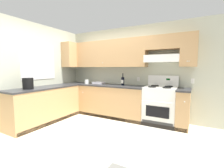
{
  "coord_description": "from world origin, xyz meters",
  "views": [
    {
      "loc": [
        2.14,
        -2.61,
        1.39
      ],
      "look_at": [
        0.34,
        0.7,
        1.0
      ],
      "focal_mm": 24.83,
      "sensor_mm": 36.0,
      "label": 1
    }
  ],
  "objects": [
    {
      "name": "bucket",
      "position": [
        -1.22,
        -0.45,
        1.04
      ],
      "size": [
        0.24,
        0.24,
        0.26
      ],
      "color": "black",
      "rests_on": "counter_left_run"
    },
    {
      "name": "bowl",
      "position": [
        -0.49,
        1.36,
        0.93
      ],
      "size": [
        0.35,
        0.24,
        0.06
      ],
      "color": "silver",
      "rests_on": "counter_back_run"
    },
    {
      "name": "wall_left",
      "position": [
        -1.59,
        0.23,
        1.34
      ],
      "size": [
        0.47,
        4.0,
        2.55
      ],
      "color": "#B7BAA3",
      "rests_on": "ground_plane"
    },
    {
      "name": "stove",
      "position": [
        1.39,
        1.25,
        0.48
      ],
      "size": [
        0.76,
        0.62,
        1.2
      ],
      "color": "white",
      "rests_on": "ground_plane"
    },
    {
      "name": "counter_left_run",
      "position": [
        -1.24,
        -0.0,
        0.45
      ],
      "size": [
        0.63,
        1.91,
        0.91
      ],
      "color": "tan",
      "rests_on": "ground_plane"
    },
    {
      "name": "counter_back_run",
      "position": [
        -0.04,
        1.24,
        0.45
      ],
      "size": [
        3.6,
        0.65,
        0.91
      ],
      "color": "tan",
      "rests_on": "ground_plane"
    },
    {
      "name": "wine_bottle",
      "position": [
        0.35,
        1.31,
        1.04
      ],
      "size": [
        0.08,
        0.08,
        0.34
      ],
      "color": "black",
      "rests_on": "counter_back_run"
    },
    {
      "name": "ground_plane",
      "position": [
        0.0,
        0.0,
        0.0
      ],
      "size": [
        7.04,
        7.04,
        0.0
      ],
      "primitive_type": "plane",
      "color": "beige"
    },
    {
      "name": "paper_towel_roll",
      "position": [
        -0.82,
        1.18,
        0.97
      ],
      "size": [
        0.12,
        0.12,
        0.12
      ],
      "color": "white",
      "rests_on": "counter_back_run"
    },
    {
      "name": "wall_back",
      "position": [
        0.39,
        1.53,
        1.48
      ],
      "size": [
        4.68,
        0.57,
        2.55
      ],
      "color": "#B7BAA3",
      "rests_on": "ground_plane"
    }
  ]
}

